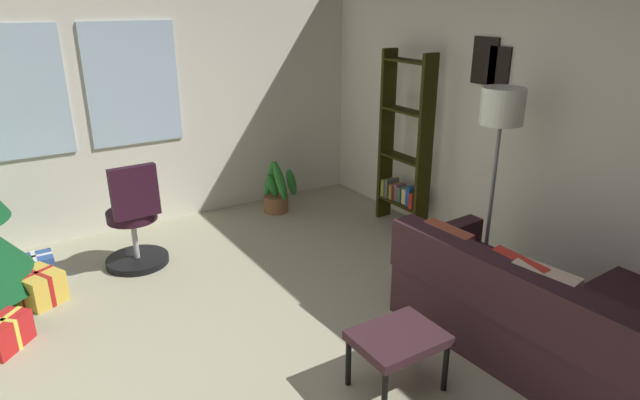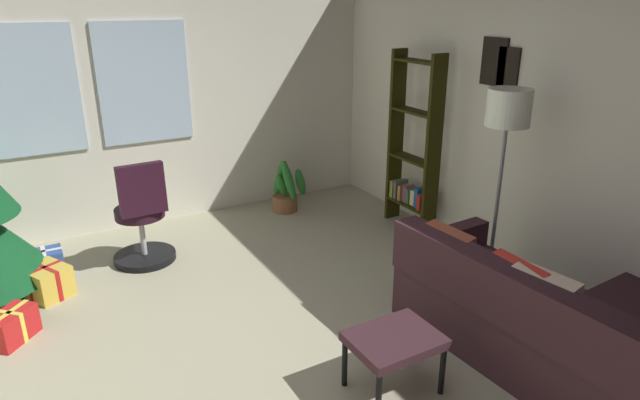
% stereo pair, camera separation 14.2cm
% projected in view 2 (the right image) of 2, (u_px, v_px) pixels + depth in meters
% --- Properties ---
extents(ground_plane, '(5.29, 5.92, 0.10)m').
position_uv_depth(ground_plane, '(257.00, 382.00, 3.57)').
color(ground_plane, '#A29E80').
extents(wall_back_with_windows, '(5.29, 0.12, 2.73)m').
position_uv_depth(wall_back_with_windows, '(129.00, 96.00, 5.50)').
color(wall_back_with_windows, silver).
rests_on(wall_back_with_windows, ground_plane).
extents(wall_right_with_frames, '(0.12, 5.92, 2.73)m').
position_uv_depth(wall_right_with_frames, '(561.00, 124.00, 4.33)').
color(wall_right_with_frames, silver).
rests_on(wall_right_with_frames, ground_plane).
extents(couch, '(1.63, 1.93, 0.79)m').
position_uv_depth(couch, '(556.00, 322.00, 3.63)').
color(couch, '#341D23').
rests_on(couch, ground_plane).
extents(footstool, '(0.54, 0.42, 0.39)m').
position_uv_depth(footstool, '(394.00, 343.00, 3.31)').
color(footstool, '#341D23').
rests_on(footstool, ground_plane).
extents(gift_box_red, '(0.37, 0.38, 0.23)m').
position_uv_depth(gift_box_red, '(12.00, 326.00, 3.88)').
color(gift_box_red, red).
rests_on(gift_box_red, ground_plane).
extents(gift_box_gold, '(0.41, 0.43, 0.27)m').
position_uv_depth(gift_box_gold, '(47.00, 281.00, 4.46)').
color(gift_box_gold, gold).
rests_on(gift_box_gold, ground_plane).
extents(gift_box_blue, '(0.30, 0.24, 0.26)m').
position_uv_depth(gift_box_blue, '(46.00, 264.00, 4.76)').
color(gift_box_blue, '#2D4C99').
rests_on(gift_box_blue, ground_plane).
extents(office_chair, '(0.56, 0.56, 0.98)m').
position_uv_depth(office_chair, '(142.00, 224.00, 4.94)').
color(office_chair, black).
rests_on(office_chair, ground_plane).
extents(bookshelf, '(0.18, 0.64, 1.83)m').
position_uv_depth(bookshelf, '(413.00, 154.00, 5.60)').
color(bookshelf, black).
rests_on(bookshelf, ground_plane).
extents(floor_lamp, '(0.33, 0.33, 1.68)m').
position_uv_depth(floor_lamp, '(507.00, 125.00, 4.13)').
color(floor_lamp, slate).
rests_on(floor_lamp, ground_plane).
extents(potted_plant, '(0.43, 0.45, 0.64)m').
position_uv_depth(potted_plant, '(286.00, 190.00, 6.19)').
color(potted_plant, brown).
rests_on(potted_plant, ground_plane).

